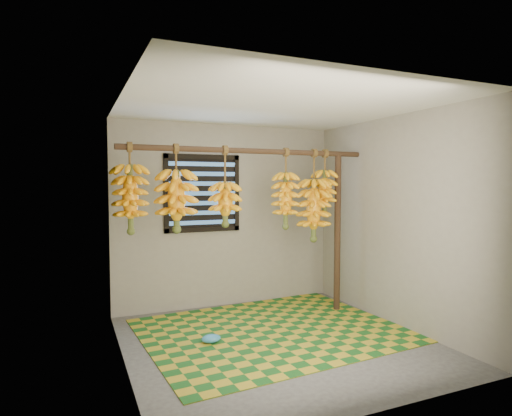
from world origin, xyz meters
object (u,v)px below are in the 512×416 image
banana_bunch_a (130,199)px  banana_bunch_b (176,201)px  plastic_bag (211,339)px  banana_bunch_d (286,200)px  support_post (337,233)px  banana_bunch_e (314,210)px  woven_mat (272,330)px  banana_bunch_f (325,192)px  banana_bunch_c (225,204)px

banana_bunch_a → banana_bunch_b: (0.48, -0.00, -0.03)m
plastic_bag → banana_bunch_d: banana_bunch_d is taller
support_post → banana_bunch_a: banana_bunch_a is taller
support_post → banana_bunch_e: 0.46m
support_post → banana_bunch_b: (-2.07, 0.00, 0.44)m
banana_bunch_d → banana_bunch_e: size_ratio=0.85×
banana_bunch_a → banana_bunch_b: size_ratio=1.00×
plastic_bag → banana_bunch_b: (-0.23, 0.47, 1.39)m
banana_bunch_d → banana_bunch_e: same height
plastic_bag → banana_bunch_d: (1.09, 0.47, 1.37)m
woven_mat → banana_bunch_f: size_ratio=3.35×
support_post → woven_mat: (-1.10, -0.37, -0.99)m
support_post → banana_bunch_e: banana_bunch_e is taller
plastic_bag → banana_bunch_b: size_ratio=0.22×
woven_mat → banana_bunch_c: (-0.41, 0.37, 1.39)m
woven_mat → plastic_bag: size_ratio=13.57×
banana_bunch_a → woven_mat: bearing=-14.4°
banana_bunch_c → banana_bunch_e: same height
banana_bunch_c → banana_bunch_e: bearing=0.0°
woven_mat → banana_bunch_e: bearing=26.5°
support_post → banana_bunch_b: bearing=180.0°
plastic_bag → banana_bunch_a: size_ratio=0.22×
banana_bunch_a → banana_bunch_e: same height
woven_mat → banana_bunch_e: banana_bunch_e is taller
banana_bunch_c → banana_bunch_d: same height
plastic_bag → banana_bunch_b: banana_bunch_b is taller
plastic_bag → banana_bunch_f: (1.64, 0.47, 1.46)m
banana_bunch_d → woven_mat: bearing=-133.5°
banana_bunch_c → banana_bunch_f: (1.32, 0.00, 0.12)m
banana_bunch_d → banana_bunch_f: (0.55, 0.00, 0.09)m
woven_mat → banana_bunch_b: banana_bunch_b is taller
banana_bunch_a → banana_bunch_e: 2.20m
banana_bunch_a → banana_bunch_c: size_ratio=1.04×
support_post → plastic_bag: size_ratio=9.88×
banana_bunch_b → banana_bunch_c: same height
banana_bunch_c → banana_bunch_a: bearing=180.0°
support_post → banana_bunch_d: bearing=180.0°
banana_bunch_c → banana_bunch_f: 1.32m
banana_bunch_b → banana_bunch_d: 1.32m
banana_bunch_a → banana_bunch_e: bearing=-0.0°
banana_bunch_d → banana_bunch_f: bearing=0.0°
support_post → banana_bunch_d: size_ratio=2.08×
plastic_bag → banana_bunch_e: 2.00m
support_post → banana_bunch_e: (-0.35, 0.00, 0.30)m
banana_bunch_a → banana_bunch_c: same height
banana_bunch_e → banana_bunch_a: bearing=180.0°
banana_bunch_d → banana_bunch_b: bearing=180.0°
support_post → banana_bunch_b: banana_bunch_b is taller
plastic_bag → banana_bunch_c: size_ratio=0.22×
woven_mat → plastic_bag: plastic_bag is taller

